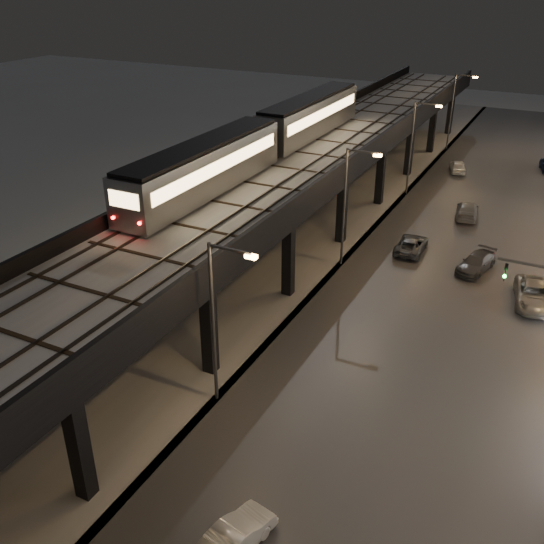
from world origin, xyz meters
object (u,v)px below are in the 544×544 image
at_px(car_onc_dark, 534,295).
at_px(subway_train, 265,137).
at_px(car_far_white, 458,167).
at_px(car_near_white, 234,539).
at_px(car_mid_silver, 411,245).
at_px(car_mid_dark, 467,211).
at_px(car_onc_white, 476,264).

bearing_deg(car_onc_dark, subway_train, 164.42).
bearing_deg(subway_train, car_onc_dark, -6.55).
xyz_separation_m(subway_train, car_far_white, (10.90, 24.69, -7.63)).
relative_size(subway_train, car_near_white, 8.85).
relative_size(car_mid_silver, car_mid_dark, 0.96).
relative_size(car_mid_dark, car_far_white, 1.21).
xyz_separation_m(subway_train, car_onc_white, (17.13, 0.89, -7.66)).
height_order(car_far_white, car_onc_dark, car_onc_dark).
xyz_separation_m(car_near_white, car_onc_dark, (8.22, 25.66, 0.06)).
xyz_separation_m(car_near_white, car_onc_white, (3.88, 29.01, -0.01)).
relative_size(subway_train, car_mid_dark, 7.43).
bearing_deg(car_onc_white, car_near_white, -84.91).
bearing_deg(car_far_white, subway_train, 49.96).
height_order(subway_train, car_far_white, subway_train).
distance_m(car_near_white, car_mid_dark, 39.65).
bearing_deg(subway_train, car_onc_white, 2.98).
height_order(car_far_white, car_onc_white, car_far_white).
bearing_deg(subway_train, car_mid_dark, 38.57).
bearing_deg(car_onc_dark, car_mid_dark, 107.71).
height_order(car_near_white, car_mid_dark, car_mid_dark).
bearing_deg(car_mid_silver, car_onc_white, 165.85).
height_order(car_onc_dark, car_onc_white, car_onc_dark).
bearing_deg(car_mid_dark, car_near_white, 80.62).
bearing_deg(car_mid_dark, car_onc_dark, 109.07).
distance_m(car_mid_dark, car_onc_white, 10.95).
height_order(car_near_white, car_onc_white, car_near_white).
xyz_separation_m(car_mid_dark, car_onc_white, (2.70, -10.62, -0.04)).
relative_size(car_mid_silver, car_onc_white, 1.02).
height_order(car_mid_silver, car_far_white, car_far_white).
height_order(subway_train, car_onc_dark, subway_train).
bearing_deg(car_near_white, car_far_white, -76.02).
height_order(car_mid_silver, car_onc_dark, car_onc_dark).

